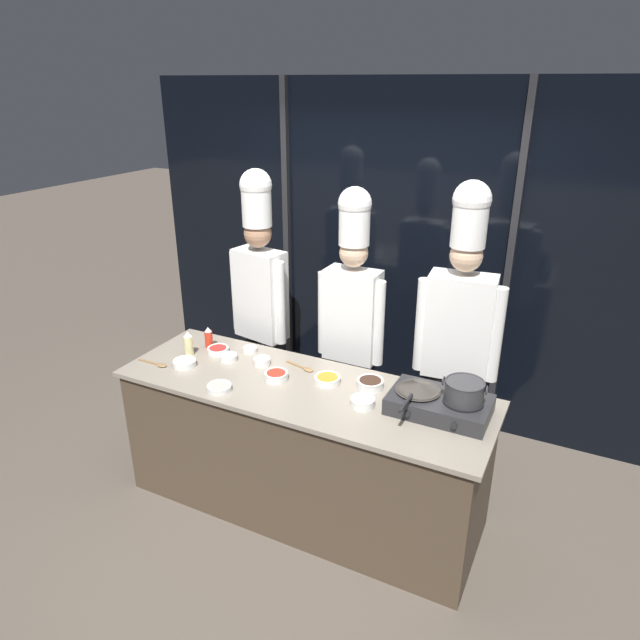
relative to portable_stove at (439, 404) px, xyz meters
The scene contains 23 objects.
ground_plane 1.29m from the portable_stove, behind, with size 24.00×24.00×0.00m, color brown.
window_wall_back 1.70m from the portable_stove, 120.46° to the left, with size 4.39×0.09×2.70m.
demo_counter 0.99m from the portable_stove, behind, with size 2.37×0.79×0.92m.
portable_stove is the anchor object (origin of this frame).
frying_pan 0.15m from the portable_stove, behind, with size 0.26×0.45×0.05m.
stock_pot 0.18m from the portable_stove, ahead, with size 0.25×0.22×0.12m.
squeeze_bottle_chili 1.70m from the portable_stove, behind, with size 0.06×0.06×0.15m.
squeeze_bottle_oil 1.74m from the portable_stove, behind, with size 0.06×0.06×0.18m.
prep_bowl_bean_sprouts 1.45m from the portable_stove, behind, with size 0.12×0.12×0.04m.
prep_bowl_shrimp 1.32m from the portable_stove, 164.32° to the right, with size 0.15×0.15×0.04m.
prep_bowl_chili_flakes 1.03m from the portable_stove, behind, with size 0.15×0.15×0.05m.
prep_bowl_soy_glaze 0.46m from the portable_stove, 169.51° to the left, with size 0.17×0.17×0.06m.
prep_bowl_onion 1.67m from the portable_stove, behind, with size 0.15×0.15×0.04m.
prep_bowl_noodles 1.40m from the portable_stove, behind, with size 0.10×0.10×0.04m.
prep_bowl_rice 1.21m from the portable_stove, behind, with size 0.11×0.11×0.05m.
prep_bowl_garlic 0.43m from the portable_stove, 161.80° to the right, with size 0.15×0.15×0.05m.
prep_bowl_carrots 0.72m from the portable_stove, behind, with size 0.16×0.16×0.05m.
prep_bowl_bell_pepper 1.58m from the portable_stove, behind, with size 0.15×0.15×0.04m.
serving_spoon_slotted 0.94m from the portable_stove, behind, with size 0.23×0.08×0.02m.
serving_spoon_solid 1.85m from the portable_stove, behind, with size 0.23×0.05×0.02m.
chef_head 1.68m from the portable_stove, 159.42° to the left, with size 0.51×0.27×2.10m.
chef_sous 1.03m from the portable_stove, 143.62° to the left, with size 0.50×0.22×2.04m.
chef_line 0.69m from the portable_stove, 95.98° to the left, with size 0.55×0.26×2.13m.
Camera 1 is at (1.49, -2.71, 2.66)m, focal length 32.00 mm.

